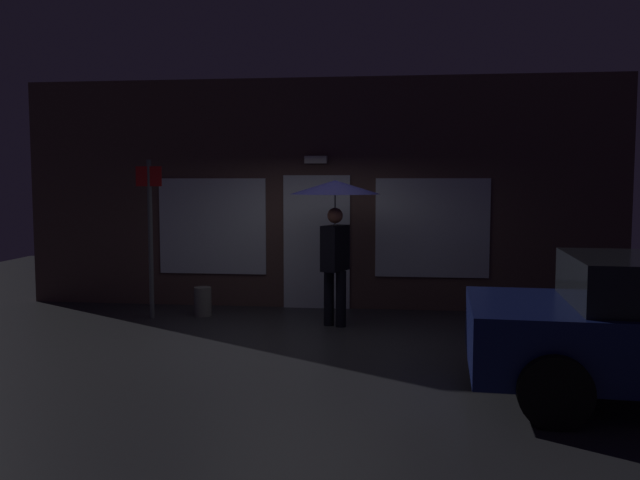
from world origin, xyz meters
TOP-DOWN VIEW (x-y plane):
  - ground_plane at (0.00, 0.00)m, footprint 18.00×18.00m
  - building_facade at (0.00, 2.35)m, footprint 9.93×0.48m
  - person_with_umbrella at (0.44, 0.82)m, footprint 1.30×1.30m
  - street_sign_post at (-2.41, 1.04)m, footprint 0.40×0.07m
  - sidewalk_bollard at (-1.69, 1.32)m, footprint 0.27×0.27m

SIDE VIEW (x-z plane):
  - ground_plane at x=0.00m, z-range 0.00..0.00m
  - sidewalk_bollard at x=-1.69m, z-range 0.00..0.45m
  - street_sign_post at x=-2.41m, z-range 0.16..2.59m
  - person_with_umbrella at x=0.44m, z-range 0.68..2.80m
  - building_facade at x=0.00m, z-range -0.02..3.77m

